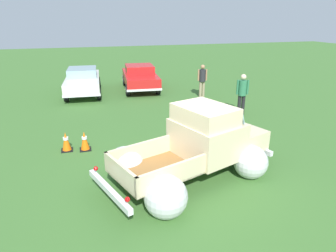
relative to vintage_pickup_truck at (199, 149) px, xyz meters
name	(u,v)px	position (x,y,z in m)	size (l,w,h in m)	color
ground_plane	(187,178)	(-0.37, -0.13, -0.76)	(80.00, 80.00, 0.00)	#3D6B2D
vintage_pickup_truck	(199,149)	(0.00, 0.00, 0.00)	(4.99, 3.82, 1.96)	black
show_car_0	(83,80)	(-2.68, 10.36, 0.03)	(2.15, 4.66, 1.43)	black
show_car_1	(140,76)	(0.60, 10.52, 0.03)	(2.28, 4.44, 1.43)	black
spectator_0	(202,79)	(3.44, 7.81, 0.24)	(0.53, 0.36, 1.74)	gray
spectator_1	(242,92)	(3.84, 4.38, 0.28)	(0.53, 0.42, 1.80)	black
lane_cone_0	(66,142)	(-3.48, 2.65, -0.45)	(0.36, 0.36, 0.63)	black
lane_cone_1	(85,141)	(-2.90, 2.54, -0.45)	(0.36, 0.36, 0.63)	black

